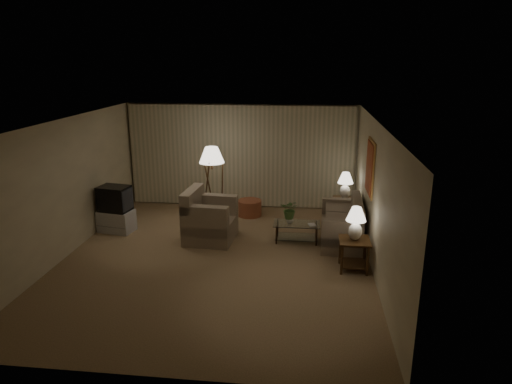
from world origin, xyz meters
TOP-DOWN VIEW (x-y plane):
  - ground at (0.00, 0.00)m, footprint 7.00×7.00m
  - room_shell at (0.02, 1.51)m, footprint 6.04×7.02m
  - sofa at (2.50, 1.19)m, footprint 1.71×0.94m
  - armchair at (-0.31, 0.98)m, footprint 1.20×1.16m
  - side_table_near at (2.65, -0.16)m, footprint 0.56×0.56m
  - side_table_far at (2.65, 2.44)m, footprint 0.54×0.45m
  - table_lamp_near at (2.65, -0.16)m, footprint 0.37×0.37m
  - table_lamp_far at (2.65, 2.44)m, footprint 0.37×0.37m
  - coffee_table at (1.55, 1.09)m, footprint 0.99×0.54m
  - tv_cabinet at (-2.55, 1.23)m, footprint 0.93×0.74m
  - crt_tv at (-2.55, 1.23)m, footprint 0.83×0.70m
  - floor_lamp at (-0.49, 2.14)m, footprint 0.59×0.59m
  - ottoman at (0.33, 2.66)m, footprint 0.62×0.62m
  - vase at (1.40, 1.09)m, footprint 0.20×0.20m
  - flowers at (1.40, 1.09)m, footprint 0.43×0.39m
  - book at (1.80, 0.99)m, footprint 0.19×0.23m

SIDE VIEW (x-z plane):
  - ground at x=0.00m, z-range 0.00..0.00m
  - ottoman at x=0.33m, z-range 0.00..0.40m
  - tv_cabinet at x=-2.55m, z-range 0.00..0.50m
  - coffee_table at x=1.55m, z-range 0.07..0.48m
  - sofa at x=2.50m, z-range 0.00..0.74m
  - side_table_far at x=2.65m, z-range 0.11..0.71m
  - side_table_near at x=2.65m, z-range 0.11..0.71m
  - book at x=1.80m, z-range 0.41..0.43m
  - armchair at x=-0.31m, z-range 0.00..0.89m
  - vase at x=1.40m, z-range 0.41..0.58m
  - crt_tv at x=-2.55m, z-range 0.50..1.07m
  - flowers at x=1.40m, z-range 0.58..1.00m
  - floor_lamp at x=-0.49m, z-range 0.04..1.87m
  - table_lamp_near at x=2.65m, z-range 0.66..1.29m
  - table_lamp_far at x=2.65m, z-range 0.66..1.29m
  - room_shell at x=0.02m, z-range 0.39..3.11m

